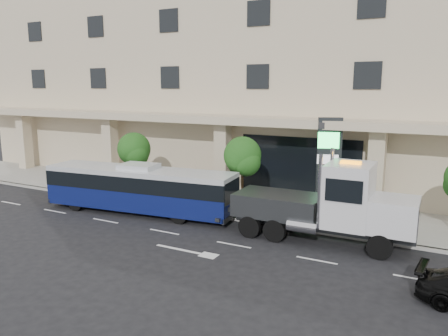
% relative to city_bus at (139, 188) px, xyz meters
% --- Properties ---
extents(ground, '(120.00, 120.00, 0.00)m').
position_rel_city_bus_xyz_m(ground, '(7.28, -0.67, -1.50)').
color(ground, black).
rests_on(ground, ground).
extents(sidewalk, '(120.00, 6.00, 0.15)m').
position_rel_city_bus_xyz_m(sidewalk, '(7.28, 4.33, -1.42)').
color(sidewalk, gray).
rests_on(sidewalk, ground).
extents(curb, '(120.00, 0.30, 0.15)m').
position_rel_city_bus_xyz_m(curb, '(7.28, 1.33, -1.42)').
color(curb, gray).
rests_on(curb, ground).
extents(convention_center, '(60.00, 17.60, 20.00)m').
position_rel_city_bus_xyz_m(convention_center, '(7.28, 14.75, 8.48)').
color(convention_center, '#C7B295').
rests_on(convention_center, ground).
extents(tree_left, '(2.27, 2.20, 4.22)m').
position_rel_city_bus_xyz_m(tree_left, '(-2.69, 2.92, 1.61)').
color(tree_left, '#422B19').
rests_on(tree_left, sidewalk).
extents(tree_mid, '(2.28, 2.20, 4.38)m').
position_rel_city_bus_xyz_m(tree_mid, '(5.31, 2.92, 1.76)').
color(tree_mid, '#422B19').
rests_on(tree_mid, sidewalk).
extents(city_bus, '(11.82, 3.73, 2.94)m').
position_rel_city_bus_xyz_m(city_bus, '(0.00, 0.00, 0.00)').
color(city_bus, black).
rests_on(city_bus, ground).
extents(tow_truck, '(9.70, 2.57, 4.42)m').
position_rel_city_bus_xyz_m(tow_truck, '(11.15, 0.25, 0.32)').
color(tow_truck, '#2D3033').
rests_on(tow_truck, ground).
extents(signage_pylon, '(1.45, 0.91, 5.49)m').
position_rel_city_bus_xyz_m(signage_pylon, '(9.78, 5.08, 1.44)').
color(signage_pylon, black).
rests_on(signage_pylon, sidewalk).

